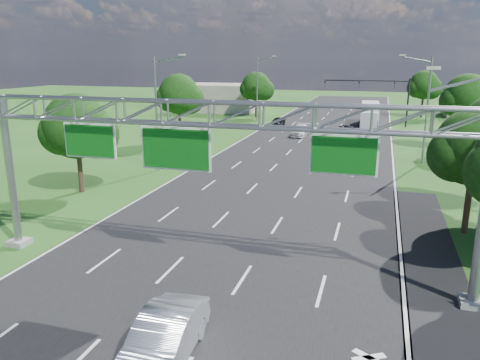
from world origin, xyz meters
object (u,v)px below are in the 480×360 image
at_px(silver_sedan, 163,340).
at_px(sign_gantry, 214,128).
at_px(traffic_signal, 383,91).
at_px(box_truck, 370,114).

bearing_deg(silver_sedan, sign_gantry, 91.39).
bearing_deg(silver_sedan, traffic_signal, 79.93).
bearing_deg(traffic_signal, box_truck, 148.18).
height_order(sign_gantry, box_truck, sign_gantry).
height_order(sign_gantry, silver_sedan, sign_gantry).
distance_m(traffic_signal, box_truck, 4.10).
height_order(traffic_signal, silver_sedan, traffic_signal).
distance_m(sign_gantry, box_truck, 54.59).
bearing_deg(sign_gantry, traffic_signal, 82.32).
bearing_deg(box_truck, sign_gantry, -98.41).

